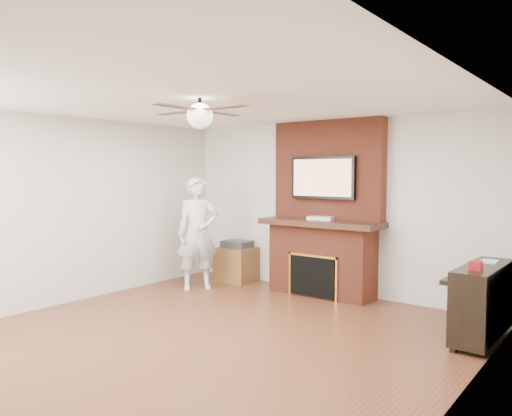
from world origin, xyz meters
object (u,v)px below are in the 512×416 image
Objects in this scene: fireplace at (324,225)px; side_table at (237,262)px; person at (198,233)px; piano at (482,300)px.

side_table is at bearing -177.54° from fireplace.
piano is (3.97, 0.12, -0.42)m from person.
person is (-1.66, -0.87, -0.15)m from fireplace.
fireplace is 1.88m from person.
piano reaches higher than side_table.
fireplace is at bearing -24.22° from person.
person is 1.39× the size of piano.
side_table is 0.54× the size of piano.
fireplace reaches higher than person.
person reaches higher than piano.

